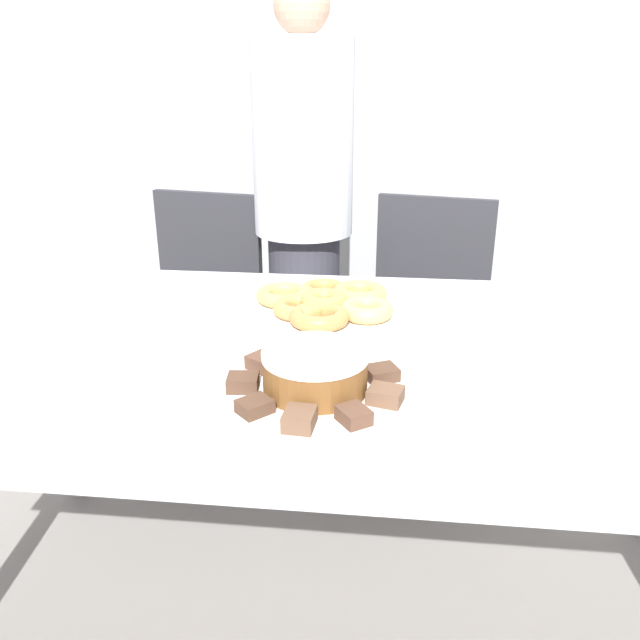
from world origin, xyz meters
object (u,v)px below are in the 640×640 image
at_px(plate_cake, 315,392).
at_px(frosted_cake, 315,371).
at_px(office_chair_left, 195,331).
at_px(plate_donuts, 324,311).
at_px(person_standing, 304,218).
at_px(office_chair_right, 421,341).

bearing_deg(plate_cake, frosted_cake, 90.00).
xyz_separation_m(plate_cake, frosted_cake, (0.00, 0.00, 0.04)).
distance_m(office_chair_left, plate_donuts, 0.89).
height_order(person_standing, plate_donuts, person_standing).
distance_m(office_chair_right, plate_donuts, 0.77).
bearing_deg(frosted_cake, office_chair_right, 76.73).
xyz_separation_m(office_chair_left, frosted_cake, (0.55, -1.03, 0.37)).
distance_m(person_standing, office_chair_right, 0.57).
bearing_deg(frosted_cake, plate_donuts, 93.85).
height_order(person_standing, plate_cake, person_standing).
relative_size(office_chair_right, frosted_cake, 4.81).
height_order(office_chair_left, frosted_cake, office_chair_left).
distance_m(office_chair_left, frosted_cake, 1.22).
relative_size(plate_cake, frosted_cake, 1.84).
bearing_deg(person_standing, office_chair_left, -170.67).
bearing_deg(plate_cake, person_standing, 98.58).
bearing_deg(frosted_cake, person_standing, 98.58).
xyz_separation_m(office_chair_left, plate_cake, (0.55, -1.03, 0.33)).
height_order(office_chair_left, plate_donuts, office_chair_left).
relative_size(person_standing, plate_donuts, 4.06).
bearing_deg(office_chair_right, plate_cake, -90.72).
height_order(office_chair_right, frosted_cake, office_chair_right).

